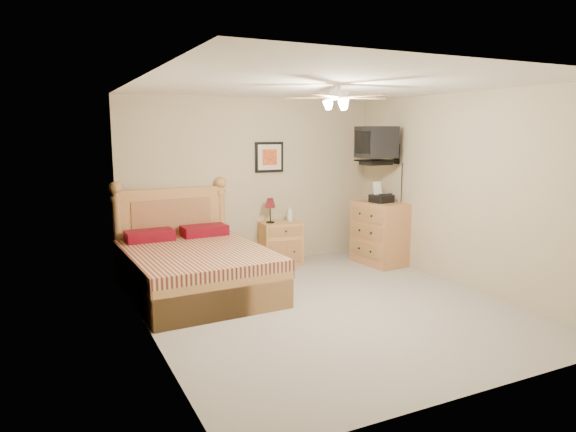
# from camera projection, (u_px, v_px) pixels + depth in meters

# --- Properties ---
(floor) EXTENTS (4.50, 4.50, 0.00)m
(floor) POSITION_uv_depth(u_px,v_px,m) (326.00, 306.00, 5.95)
(floor) COLOR gray
(floor) RESTS_ON ground
(ceiling) EXTENTS (4.00, 4.50, 0.04)m
(ceiling) POSITION_uv_depth(u_px,v_px,m) (329.00, 85.00, 5.55)
(ceiling) COLOR white
(ceiling) RESTS_ON ground
(wall_back) EXTENTS (4.00, 0.04, 2.50)m
(wall_back) POSITION_uv_depth(u_px,v_px,m) (253.00, 182.00, 7.75)
(wall_back) COLOR tan
(wall_back) RESTS_ON ground
(wall_front) EXTENTS (4.00, 0.04, 2.50)m
(wall_front) POSITION_uv_depth(u_px,v_px,m) (483.00, 236.00, 3.75)
(wall_front) COLOR tan
(wall_front) RESTS_ON ground
(wall_left) EXTENTS (0.04, 4.50, 2.50)m
(wall_left) POSITION_uv_depth(u_px,v_px,m) (146.00, 212.00, 4.89)
(wall_left) COLOR tan
(wall_left) RESTS_ON ground
(wall_right) EXTENTS (0.04, 4.50, 2.50)m
(wall_right) POSITION_uv_depth(u_px,v_px,m) (462.00, 191.00, 6.61)
(wall_right) COLOR tan
(wall_right) RESTS_ON ground
(bed) EXTENTS (1.69, 2.17, 1.36)m
(bed) POSITION_uv_depth(u_px,v_px,m) (196.00, 240.00, 6.31)
(bed) COLOR #C27D42
(bed) RESTS_ON ground
(nightstand) EXTENTS (0.64, 0.50, 0.65)m
(nightstand) POSITION_uv_depth(u_px,v_px,m) (281.00, 243.00, 7.83)
(nightstand) COLOR #A17839
(nightstand) RESTS_ON ground
(table_lamp) EXTENTS (0.24, 0.24, 0.38)m
(table_lamp) POSITION_uv_depth(u_px,v_px,m) (270.00, 211.00, 7.69)
(table_lamp) COLOR #5B1318
(table_lamp) RESTS_ON nightstand
(lotion_bottle) EXTENTS (0.12, 0.12, 0.24)m
(lotion_bottle) POSITION_uv_depth(u_px,v_px,m) (290.00, 214.00, 7.84)
(lotion_bottle) COLOR silver
(lotion_bottle) RESTS_ON nightstand
(framed_picture) EXTENTS (0.46, 0.04, 0.46)m
(framed_picture) POSITION_uv_depth(u_px,v_px,m) (269.00, 157.00, 7.79)
(framed_picture) COLOR black
(framed_picture) RESTS_ON wall_back
(dresser) EXTENTS (0.63, 0.85, 0.95)m
(dresser) POSITION_uv_depth(u_px,v_px,m) (380.00, 233.00, 7.82)
(dresser) COLOR #9E6134
(dresser) RESTS_ON ground
(fax_machine) EXTENTS (0.33, 0.34, 0.30)m
(fax_machine) POSITION_uv_depth(u_px,v_px,m) (382.00, 192.00, 7.69)
(fax_machine) COLOR black
(fax_machine) RESTS_ON dresser
(magazine_lower) EXTENTS (0.28, 0.33, 0.03)m
(magazine_lower) POSITION_uv_depth(u_px,v_px,m) (370.00, 199.00, 7.99)
(magazine_lower) COLOR beige
(magazine_lower) RESTS_ON dresser
(magazine_upper) EXTENTS (0.27, 0.31, 0.02)m
(magazine_upper) POSITION_uv_depth(u_px,v_px,m) (371.00, 197.00, 8.01)
(magazine_upper) COLOR gray
(magazine_upper) RESTS_ON magazine_lower
(wall_tv) EXTENTS (0.56, 0.46, 0.58)m
(wall_tv) POSITION_uv_depth(u_px,v_px,m) (385.00, 145.00, 7.60)
(wall_tv) COLOR black
(wall_tv) RESTS_ON wall_right
(ceiling_fan) EXTENTS (1.14, 1.14, 0.28)m
(ceiling_fan) POSITION_uv_depth(u_px,v_px,m) (339.00, 97.00, 5.39)
(ceiling_fan) COLOR silver
(ceiling_fan) RESTS_ON ceiling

